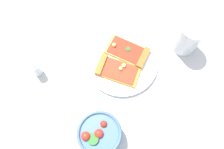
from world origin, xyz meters
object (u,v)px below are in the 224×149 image
pizza_slice_far (115,70)px  salad_bowl (100,134)px  pizza_slice_near (130,52)px  plate (122,62)px  pepper_shaker (36,69)px  soda_glass (188,38)px

pizza_slice_far → salad_bowl: salad_bowl is taller
pizza_slice_near → salad_bowl: (0.28, -0.02, 0.02)m
plate → pepper_shaker: size_ratio=3.28×
pizza_slice_near → pizza_slice_far: same height
pizza_slice_far → pepper_shaker: size_ratio=1.95×
pizza_slice_near → pizza_slice_far: 0.08m
salad_bowl → soda_glass: soda_glass is taller
salad_bowl → pepper_shaker: 0.29m
soda_glass → pepper_shaker: soda_glass is taller
plate → pizza_slice_far: pizza_slice_far is taller
pizza_slice_near → pepper_shaker: 0.31m
pizza_slice_near → pepper_shaker: (0.14, -0.27, 0.02)m
plate → soda_glass: soda_glass is taller
plate → salad_bowl: (0.25, -0.01, 0.03)m
soda_glass → salad_bowl: bearing=-28.4°
pizza_slice_near → soda_glass: soda_glass is taller
pizza_slice_far → soda_glass: (-0.15, 0.20, 0.04)m
plate → soda_glass: bearing=120.9°
pizza_slice_near → salad_bowl: 0.28m
pizza_slice_near → salad_bowl: bearing=-4.6°
pizza_slice_near → pepper_shaker: pepper_shaker is taller
salad_bowl → pepper_shaker: size_ratio=1.72×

